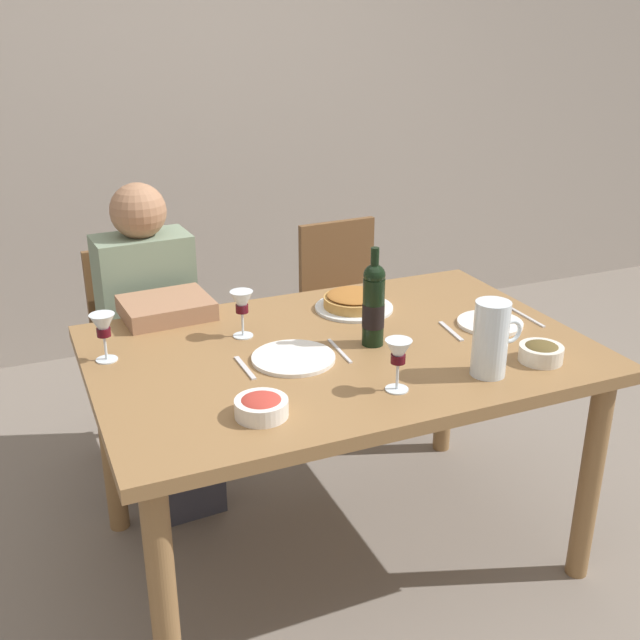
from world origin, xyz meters
name	(u,v)px	position (x,y,z in m)	size (l,w,h in m)	color
ground_plane	(338,548)	(0.00, 0.00, 0.00)	(8.00, 8.00, 0.00)	slate
back_wall	(173,79)	(0.00, 2.03, 1.40)	(8.00, 0.10, 2.80)	#A3998E
dining_table	(340,374)	(0.00, 0.00, 0.67)	(1.50, 1.00, 0.76)	olive
wine_bottle	(374,305)	(0.10, -0.02, 0.89)	(0.07, 0.07, 0.31)	black
water_pitcher	(490,343)	(0.31, -0.34, 0.86)	(0.15, 0.10, 0.22)	silver
baked_tart	(354,302)	(0.18, 0.27, 0.79)	(0.27, 0.27, 0.06)	silver
salad_bowl	(261,406)	(-0.36, -0.31, 0.79)	(0.14, 0.14, 0.05)	white
olive_bowl	(541,352)	(0.50, -0.33, 0.79)	(0.13, 0.13, 0.06)	silver
wine_glass_left_diner	(242,304)	(-0.25, 0.20, 0.87)	(0.07, 0.07, 0.15)	silver
wine_glass_right_diner	(398,354)	(0.02, -0.32, 0.87)	(0.07, 0.07, 0.15)	silver
wine_glass_centre	(103,328)	(-0.67, 0.18, 0.86)	(0.07, 0.07, 0.15)	silver
dinner_plate_left_setting	(293,358)	(-0.17, -0.03, 0.77)	(0.25, 0.25, 0.01)	white
dinner_plate_right_setting	(490,323)	(0.52, -0.03, 0.77)	(0.21, 0.21, 0.01)	white
fork_left_setting	(245,368)	(-0.32, -0.03, 0.76)	(0.16, 0.01, 0.01)	silver
knife_left_setting	(340,351)	(-0.02, -0.03, 0.76)	(0.18, 0.01, 0.01)	silver
knife_right_setting	(527,317)	(0.67, -0.03, 0.76)	(0.18, 0.01, 0.01)	silver
spoon_right_setting	(451,331)	(0.37, -0.03, 0.76)	(0.16, 0.01, 0.01)	silver
chair_left	(144,344)	(-0.46, 0.86, 0.50)	(0.42, 0.42, 0.87)	brown
diner_left	(157,338)	(-0.44, 0.63, 0.62)	(0.35, 0.52, 1.16)	gray
chair_right	(347,309)	(0.45, 0.89, 0.50)	(0.42, 0.42, 0.87)	brown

